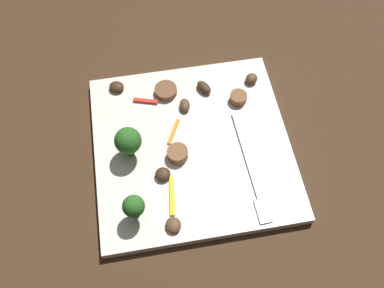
{
  "coord_description": "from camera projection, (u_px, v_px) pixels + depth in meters",
  "views": [
    {
      "loc": [
        0.3,
        -0.05,
        0.57
      ],
      "look_at": [
        0.0,
        0.0,
        0.02
      ],
      "focal_mm": 39.41,
      "sensor_mm": 36.0,
      "label": 1
    }
  ],
  "objects": [
    {
      "name": "ground_plane",
      "position": [
        192.0,
        149.0,
        0.65
      ],
      "size": [
        1.4,
        1.4,
        0.0
      ],
      "primitive_type": "plane",
      "color": "#422B19"
    },
    {
      "name": "plate",
      "position": [
        192.0,
        147.0,
        0.64
      ],
      "size": [
        0.29,
        0.29,
        0.02
      ],
      "primitive_type": "cube",
      "color": "white",
      "rests_on": "ground_plane"
    },
    {
      "name": "fork",
      "position": [
        252.0,
        173.0,
        0.61
      ],
      "size": [
        0.18,
        0.02,
        0.0
      ],
      "rotation": [
        0.0,
        0.0,
        0.04
      ],
      "color": "silver",
      "rests_on": "plate"
    },
    {
      "name": "broccoli_floret_0",
      "position": [
        134.0,
        207.0,
        0.55
      ],
      "size": [
        0.03,
        0.03,
        0.05
      ],
      "color": "#347525",
      "rests_on": "plate"
    },
    {
      "name": "broccoli_floret_1",
      "position": [
        128.0,
        139.0,
        0.59
      ],
      "size": [
        0.04,
        0.04,
        0.06
      ],
      "color": "#347525",
      "rests_on": "plate"
    },
    {
      "name": "sausage_slice_0",
      "position": [
        238.0,
        98.0,
        0.67
      ],
      "size": [
        0.03,
        0.03,
        0.01
      ],
      "primitive_type": "cylinder",
      "rotation": [
        0.0,
        0.0,
        1.74
      ],
      "color": "brown",
      "rests_on": "plate"
    },
    {
      "name": "sausage_slice_1",
      "position": [
        178.0,
        154.0,
        0.62
      ],
      "size": [
        0.04,
        0.04,
        0.02
      ],
      "primitive_type": "cylinder",
      "rotation": [
        0.0,
        0.0,
        0.28
      ],
      "color": "brown",
      "rests_on": "plate"
    },
    {
      "name": "sausage_slice_2",
      "position": [
        166.0,
        91.0,
        0.67
      ],
      "size": [
        0.04,
        0.04,
        0.01
      ],
      "primitive_type": "cylinder",
      "rotation": [
        0.0,
        0.0,
        1.52
      ],
      "color": "brown",
      "rests_on": "plate"
    },
    {
      "name": "mushroom_0",
      "position": [
        251.0,
        79.0,
        0.68
      ],
      "size": [
        0.03,
        0.03,
        0.01
      ],
      "primitive_type": "ellipsoid",
      "rotation": [
        0.0,
        0.0,
        2.29
      ],
      "color": "brown",
      "rests_on": "plate"
    },
    {
      "name": "mushroom_1",
      "position": [
        163.0,
        174.0,
        0.6
      ],
      "size": [
        0.03,
        0.03,
        0.01
      ],
      "primitive_type": "ellipsoid",
      "rotation": [
        0.0,
        0.0,
        1.35
      ],
      "color": "#422B19",
      "rests_on": "plate"
    },
    {
      "name": "mushroom_2",
      "position": [
        173.0,
        225.0,
        0.57
      ],
      "size": [
        0.03,
        0.02,
        0.01
      ],
      "primitive_type": "ellipsoid",
      "rotation": [
        0.0,
        0.0,
        0.17
      ],
      "color": "brown",
      "rests_on": "plate"
    },
    {
      "name": "mushroom_3",
      "position": [
        186.0,
        105.0,
        0.66
      ],
      "size": [
        0.03,
        0.02,
        0.01
      ],
      "primitive_type": "ellipsoid",
      "rotation": [
        0.0,
        0.0,
        3.05
      ],
      "color": "brown",
      "rests_on": "plate"
    },
    {
      "name": "mushroom_4",
      "position": [
        117.0,
        87.0,
        0.68
      ],
      "size": [
        0.03,
        0.03,
        0.01
      ],
      "primitive_type": "ellipsoid",
      "rotation": [
        0.0,
        0.0,
        4.32
      ],
      "color": "#422B19",
      "rests_on": "plate"
    },
    {
      "name": "mushroom_5",
      "position": [
        204.0,
        87.0,
        0.68
      ],
      "size": [
        0.03,
        0.03,
        0.01
      ],
      "primitive_type": "ellipsoid",
      "rotation": [
        0.0,
        0.0,
        0.52
      ],
      "color": "#422B19",
      "rests_on": "plate"
    },
    {
      "name": "pepper_strip_0",
      "position": [
        172.0,
        196.0,
        0.59
      ],
      "size": [
        0.06,
        0.01,
        0.0
      ],
      "primitive_type": "cube",
      "rotation": [
        0.0,
        0.0,
        3.02
      ],
      "color": "yellow",
      "rests_on": "plate"
    },
    {
      "name": "pepper_strip_1",
      "position": [
        145.0,
        101.0,
        0.67
      ],
      "size": [
        0.02,
        0.04,
        0.0
      ],
      "primitive_type": "cube",
      "rotation": [
        0.0,
        0.0,
        4.42
      ],
      "color": "red",
      "rests_on": "plate"
    },
    {
      "name": "pepper_strip_2",
      "position": [
        174.0,
        132.0,
        0.64
      ],
      "size": [
        0.04,
        0.03,
        0.0
      ],
      "primitive_type": "cube",
      "rotation": [
        0.0,
        0.0,
        2.66
      ],
      "color": "orange",
      "rests_on": "plate"
    }
  ]
}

